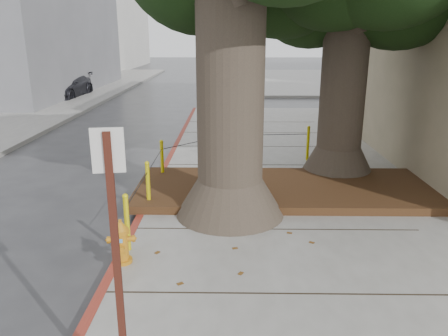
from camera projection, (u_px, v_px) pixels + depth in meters
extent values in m
plane|color=#28282B|center=(252.00, 303.00, 5.78)|extent=(140.00, 140.00, 0.00)
cube|color=slate|center=(311.00, 80.00, 34.38)|extent=(16.00, 20.00, 0.15)
cube|color=maroon|center=(139.00, 221.00, 8.19)|extent=(0.14, 26.00, 0.16)
cube|color=black|center=(285.00, 189.00, 9.44)|extent=(6.40, 2.60, 0.16)
cone|color=#4C3F33|center=(230.00, 196.00, 8.23)|extent=(2.04, 2.04, 0.70)
cylinder|color=#4C3F33|center=(230.00, 88.00, 7.64)|extent=(1.20, 1.20, 4.22)
cone|color=#4C3F33|center=(337.00, 161.00, 10.58)|extent=(1.77, 1.77, 0.70)
cylinder|color=#4C3F33|center=(343.00, 85.00, 10.05)|extent=(1.04, 1.04, 3.84)
cylinder|color=#CCBB0B|center=(127.00, 223.00, 6.79)|extent=(0.08, 0.08, 0.90)
sphere|color=#CCBB0B|center=(125.00, 196.00, 6.66)|extent=(0.09, 0.09, 0.09)
cylinder|color=#CCBB0B|center=(148.00, 186.00, 8.51)|extent=(0.08, 0.08, 0.90)
sphere|color=#CCBB0B|center=(147.00, 163.00, 8.38)|extent=(0.09, 0.09, 0.09)
cylinder|color=#CCBB0B|center=(162.00, 160.00, 10.23)|extent=(0.08, 0.08, 0.90)
sphere|color=#CCBB0B|center=(161.00, 142.00, 10.10)|extent=(0.09, 0.09, 0.09)
cylinder|color=#CCBB0B|center=(227.00, 145.00, 11.65)|extent=(0.08, 0.08, 0.90)
sphere|color=#CCBB0B|center=(227.00, 129.00, 11.52)|extent=(0.09, 0.09, 0.09)
cylinder|color=#CCBB0B|center=(308.00, 144.00, 11.80)|extent=(0.08, 0.08, 0.90)
sphere|color=#CCBB0B|center=(309.00, 127.00, 11.67)|extent=(0.09, 0.09, 0.09)
cylinder|color=black|center=(138.00, 188.00, 7.57)|extent=(0.02, 1.80, 0.02)
cylinder|color=black|center=(155.00, 160.00, 9.29)|extent=(0.02, 1.80, 0.02)
cylinder|color=black|center=(196.00, 142.00, 10.86)|extent=(1.51, 1.51, 0.02)
cylinder|color=black|center=(268.00, 135.00, 11.65)|extent=(2.20, 0.22, 0.02)
cylinder|color=orange|center=(123.00, 260.00, 6.53)|extent=(0.32, 0.32, 0.05)
cylinder|color=orange|center=(122.00, 246.00, 6.46)|extent=(0.22, 0.22, 0.45)
cylinder|color=orange|center=(121.00, 231.00, 6.39)|extent=(0.29, 0.29, 0.06)
cone|color=orange|center=(120.00, 226.00, 6.37)|extent=(0.27, 0.27, 0.13)
cylinder|color=orange|center=(120.00, 221.00, 6.34)|extent=(0.06, 0.06, 0.04)
cylinder|color=orange|center=(113.00, 240.00, 6.41)|extent=(0.14, 0.10, 0.08)
cylinder|color=orange|center=(129.00, 239.00, 6.44)|extent=(0.14, 0.10, 0.08)
cylinder|color=orange|center=(121.00, 249.00, 6.36)|extent=(0.13, 0.14, 0.12)
cube|color=#5999D8|center=(120.00, 241.00, 6.33)|extent=(0.06, 0.01, 0.06)
cube|color=#471911|center=(118.00, 279.00, 3.68)|extent=(0.07, 0.07, 2.55)
cube|color=silver|center=(108.00, 151.00, 3.36)|extent=(0.26, 0.06, 0.36)
imported|color=#939397|center=(372.00, 93.00, 22.47)|extent=(3.43, 1.58, 1.14)
imported|color=maroon|center=(442.00, 89.00, 23.78)|extent=(3.85, 1.44, 1.26)
imported|color=black|center=(66.00, 86.00, 24.73)|extent=(2.08, 4.74, 1.35)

